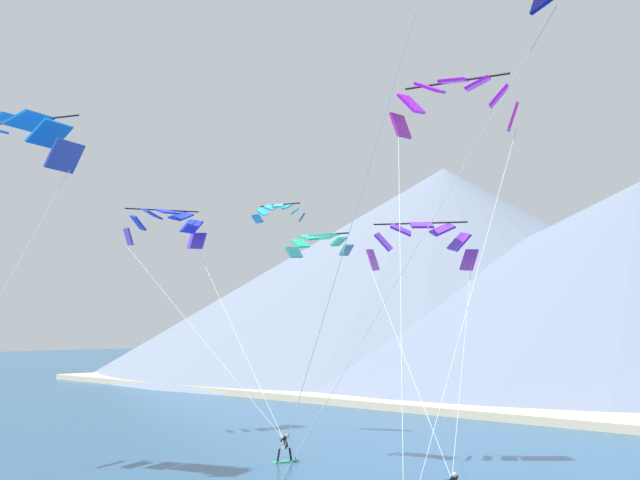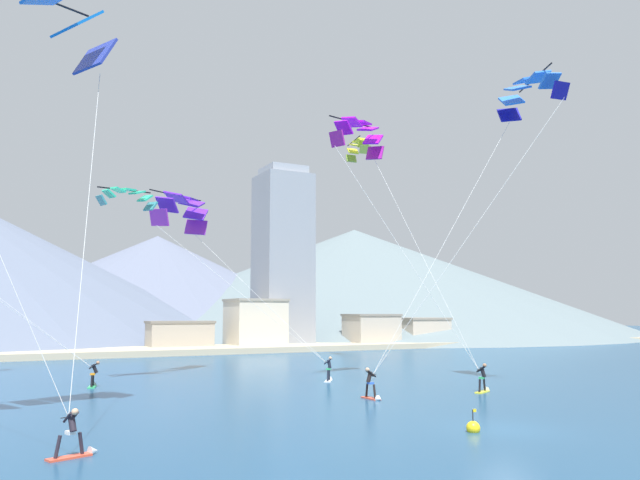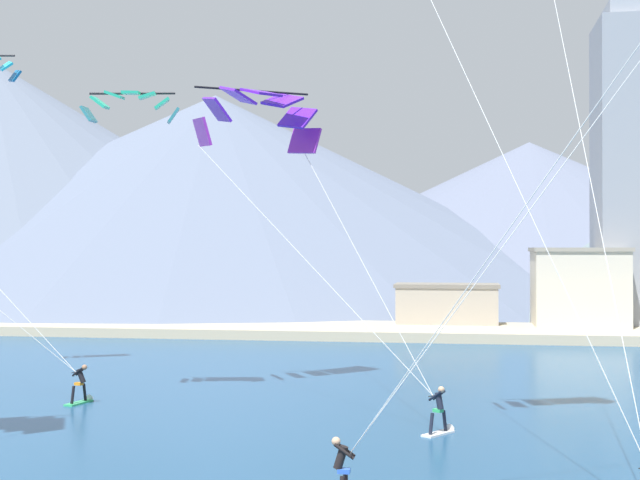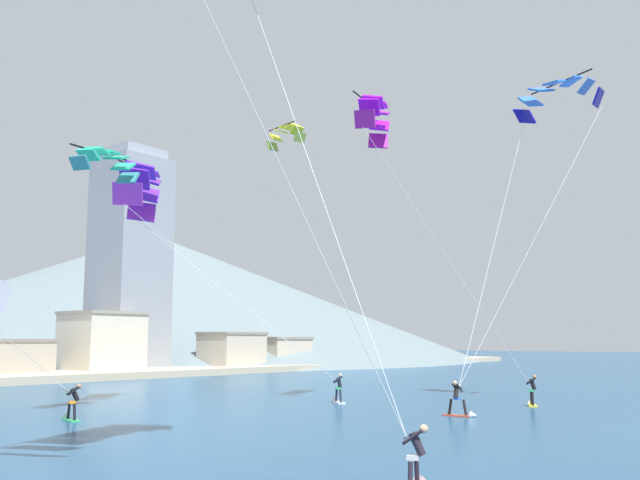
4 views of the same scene
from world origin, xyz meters
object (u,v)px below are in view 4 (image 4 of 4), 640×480
at_px(kitesurfer_far_left, 417,470).
at_px(parafoil_kite_near_trail, 141,186).
at_px(kitesurfer_near_trail, 338,393).
at_px(kitesurfer_mid_center, 461,405).
at_px(parafoil_kite_mid_center, 557,96).
at_px(kitesurfer_far_right, 71,409).
at_px(parafoil_kite_distant_high_outer, 106,160).
at_px(parafoil_kite_distant_low_drift, 286,134).
at_px(parafoil_kite_near_lead, 375,118).
at_px(kitesurfer_near_lead, 532,396).

relative_size(kitesurfer_far_left, parafoil_kite_near_trail, 0.14).
relative_size(kitesurfer_near_trail, kitesurfer_mid_center, 1.00).
bearing_deg(parafoil_kite_mid_center, kitesurfer_far_right, 149.22).
distance_m(parafoil_kite_distant_high_outer, parafoil_kite_distant_low_drift, 27.68).
bearing_deg(kitesurfer_far_right, parafoil_kite_distant_high_outer, 23.71).
distance_m(kitesurfer_far_left, parafoil_kite_distant_high_outer, 25.39).
bearing_deg(parafoil_kite_near_trail, parafoil_kite_mid_center, -46.72).
height_order(kitesurfer_near_trail, kitesurfer_mid_center, kitesurfer_mid_center).
relative_size(kitesurfer_mid_center, kitesurfer_far_right, 1.02).
xyz_separation_m(kitesurfer_near_trail, parafoil_kite_near_lead, (1.50, -1.93, 17.05)).
bearing_deg(kitesurfer_far_left, parafoil_kite_distant_high_outer, 76.62).
height_order(kitesurfer_near_lead, parafoil_kite_mid_center, parafoil_kite_mid_center).
bearing_deg(parafoil_kite_distant_high_outer, kitesurfer_near_lead, -37.69).
height_order(parafoil_kite_near_trail, parafoil_kite_mid_center, parafoil_kite_mid_center).
height_order(kitesurfer_far_left, parafoil_kite_mid_center, parafoil_kite_mid_center).
bearing_deg(parafoil_kite_near_lead, parafoil_kite_near_trail, 134.72).
bearing_deg(kitesurfer_near_lead, kitesurfer_far_left, -163.81).
distance_m(kitesurfer_far_right, parafoil_kite_near_trail, 14.70).
bearing_deg(parafoil_kite_distant_low_drift, kitesurfer_far_left, -133.72).
height_order(kitesurfer_near_trail, parafoil_kite_near_lead, parafoil_kite_near_lead).
relative_size(kitesurfer_near_trail, parafoil_kite_near_trail, 0.14).
height_order(kitesurfer_near_lead, kitesurfer_near_trail, kitesurfer_near_lead).
bearing_deg(parafoil_kite_mid_center, parafoil_kite_distant_low_drift, 85.95).
bearing_deg(kitesurfer_far_right, kitesurfer_mid_center, -45.77).
bearing_deg(kitesurfer_mid_center, parafoil_kite_near_trail, 109.56).
relative_size(kitesurfer_far_left, parafoil_kite_mid_center, 0.09).
height_order(kitesurfer_near_lead, kitesurfer_mid_center, kitesurfer_near_lead).
distance_m(kitesurfer_far_right, parafoil_kite_near_lead, 24.65).
relative_size(kitesurfer_far_right, parafoil_kite_distant_low_drift, 0.41).
height_order(parafoil_kite_near_lead, parafoil_kite_mid_center, parafoil_kite_mid_center).
height_order(parafoil_kite_mid_center, parafoil_kite_distant_low_drift, parafoil_kite_distant_low_drift).
bearing_deg(kitesurfer_near_trail, parafoil_kite_distant_low_drift, 52.10).
distance_m(kitesurfer_near_lead, kitesurfer_far_left, 24.97).
height_order(kitesurfer_far_left, parafoil_kite_distant_high_outer, parafoil_kite_distant_high_outer).
bearing_deg(kitesurfer_mid_center, kitesurfer_near_trail, 76.15).
bearing_deg(kitesurfer_far_right, parafoil_kite_near_trail, 32.91).
xyz_separation_m(kitesurfer_far_left, parafoil_kite_mid_center, (27.85, 6.10, 18.73)).
bearing_deg(parafoil_kite_distant_high_outer, parafoil_kite_mid_center, -34.18).
relative_size(kitesurfer_far_left, kitesurfer_far_right, 0.99).
relative_size(kitesurfer_far_right, parafoil_kite_mid_center, 0.09).
height_order(kitesurfer_near_lead, parafoil_kite_distant_low_drift, parafoil_kite_distant_low_drift).
bearing_deg(kitesurfer_mid_center, parafoil_kite_distant_high_outer, 128.25).
relative_size(kitesurfer_mid_center, kitesurfer_far_left, 1.02).
distance_m(parafoil_kite_near_lead, parafoil_kite_distant_high_outer, 17.03).
distance_m(kitesurfer_near_lead, parafoil_kite_near_trail, 25.98).
bearing_deg(kitesurfer_mid_center, parafoil_kite_distant_low_drift, 60.48).
bearing_deg(kitesurfer_far_left, parafoil_kite_near_lead, 36.52).
xyz_separation_m(kitesurfer_near_lead, kitesurfer_mid_center, (-7.71, 0.43, -0.01)).
relative_size(parafoil_kite_near_trail, parafoil_kite_mid_center, 0.67).
relative_size(parafoil_kite_near_lead, parafoil_kite_distant_low_drift, 3.94).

